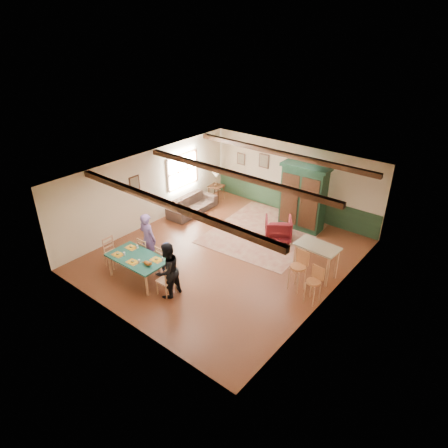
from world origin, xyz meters
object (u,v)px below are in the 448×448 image
Objects in this scene: end_table at (216,193)px; counter_table at (316,261)px; dining_chair_end_left at (113,253)px; dining_chair_end_right at (166,280)px; person_man at (148,239)px; sofa at (192,205)px; person_child at (167,257)px; bar_stool_left at (297,271)px; armoire at (303,197)px; dining_chair_far_left at (147,251)px; armchair at (278,229)px; cat at (147,263)px; person_woman at (167,270)px; dining_table at (138,268)px; bar_stool_right at (313,286)px; table_lamp at (216,179)px; dining_chair_far_right at (165,259)px.

end_table is 6.09m from counter_table.
dining_chair_end_right is at bearing -90.00° from dining_chair_end_left.
person_man is 3.74m from sofa.
bar_stool_left is at bearing -155.21° from person_child.
end_table is (-1.39, 4.84, -0.51)m from person_man.
armoire reaches higher than person_child.
dining_chair_far_left is 0.39m from person_man.
cat is at bearing 38.17° from armchair.
person_woman is 4.58× the size of cat.
dining_table is 1.12m from dining_chair_end_left.
cat is 4.80m from counter_table.
person_child is (0.78, 0.01, -0.35)m from person_man.
cat is 4.49m from bar_stool_right.
counter_table is at bearing -21.73° from table_lamp.
table_lamp is 7.07m from bar_stool_right.
person_child reaches higher than dining_chair_far_right.
person_woman is at bearing 1.09° from dining_table.
dining_table is 6.14m from armoire.
person_man is at bearing 22.98° from armchair.
dining_chair_end_left is 0.95× the size of person_child.
armchair is at bearing 67.32° from dining_table.
counter_table reaches higher than dining_chair_far_right.
table_lamp is (-0.67, 5.63, 0.50)m from dining_chair_end_left.
person_woman is at bearing -129.80° from bar_stool_left.
dining_chair_far_right is 4.12m from sofa.
armoire is at bearing -117.18° from dining_chair_far_left.
dining_chair_end_right is 0.39× the size of armoire.
person_man reaches higher than bar_stool_right.
cat reaches higher than sofa.
dining_chair_far_right reaches higher than armchair.
dining_chair_end_left is 0.55× the size of person_man.
bar_stool_right is at bearing -28.87° from end_table.
cat is 6.02m from armoire.
table_lamp is (-3.01, 5.59, 0.16)m from person_woman.
armoire is (2.06, 5.73, 0.82)m from dining_table.
armoire is 4.28m from bar_stool_right.
person_child is 0.41× the size of armoire.
armoire reaches higher than dining_table.
dining_table is 4.51m from bar_stool_left.
dining_chair_end_left is at bearing 24.92° from dining_chair_far_right.
cat is 4.12m from bar_stool_left.
dining_chair_end_left is at bearing -90.00° from dining_chair_end_right.
dining_chair_far_right is 0.95× the size of person_child.
person_man reaches higher than person_woman.
person_child is 4.05m from sofa.
dining_chair_far_left is at bearing -160.48° from sofa.
person_woman reaches higher than dining_table.
bar_stool_right is (2.33, -3.53, -0.65)m from armoire.
dining_chair_far_right is 0.55× the size of person_man.
bar_stool_right is (6.18, -3.41, 0.20)m from end_table.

